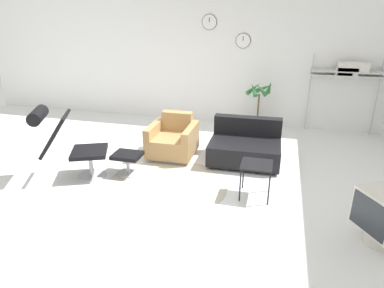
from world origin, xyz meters
name	(u,v)px	position (x,y,z in m)	size (l,w,h in m)	color
ground_plane	(186,176)	(0.00, 0.00, 0.00)	(12.00, 12.00, 0.00)	white
wall_back	(221,61)	(0.00, 2.98, 1.40)	(12.00, 0.09, 2.80)	white
round_rug	(166,185)	(-0.21, -0.38, 0.00)	(1.84, 1.84, 0.01)	#BCB29E
lounge_chair	(63,137)	(-1.78, -0.50, 0.68)	(1.15, 0.89, 1.13)	#BCBCC1
ottoman	(128,159)	(-0.93, -0.13, 0.25)	(0.44, 0.37, 0.35)	#BCBCC1
armchair_red	(173,141)	(-0.46, 0.78, 0.27)	(0.79, 0.83, 0.73)	silver
couch_low	(245,147)	(0.82, 0.84, 0.25)	(1.20, 0.97, 0.70)	black
side_table	(257,168)	(1.10, -0.35, 0.44)	(0.42, 0.42, 0.50)	black
crt_television	(384,216)	(2.54, -1.05, 0.36)	(0.65, 0.69, 0.63)	beige
potted_plant	(259,111)	(0.91, 2.52, 0.44)	(0.61, 0.55, 1.15)	#333338
shelf_unit	(348,71)	(2.60, 2.75, 1.32)	(1.38, 0.28, 1.63)	#BCBCC1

